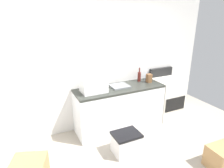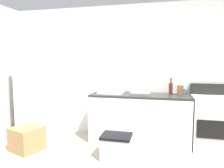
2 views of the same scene
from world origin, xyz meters
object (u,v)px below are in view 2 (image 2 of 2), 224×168
Objects in this scene: wine_bottle at (171,88)px; coffee_mug at (183,92)px; microwave at (111,86)px; knife_block at (180,90)px; refrigerator at (39,91)px; stove_oven at (210,121)px; cardboard_box_medium at (27,139)px; storage_bin at (116,147)px.

wine_bottle reaches higher than coffee_mug.
microwave is 1.26m from knife_block.
refrigerator reaches higher than microwave.
stove_oven is 6.11× the size of knife_block.
microwave is at bearing -179.22° from knife_block.
microwave is 1.72m from cardboard_box_medium.
stove_oven is at bearing -13.25° from wine_bottle.
microwave is 2.56× the size of knife_block.
coffee_mug is at bearing 3.51° from wine_bottle.
storage_bin is at bearing -152.23° from stove_oven.
knife_block is at bearing 1.42° from refrigerator.
storage_bin is at bearing -131.34° from wine_bottle.
knife_block is 0.40× the size of cardboard_box_medium.
storage_bin is (-0.83, -0.94, -0.82)m from wine_bottle.
coffee_mug reaches higher than storage_bin.
cardboard_box_medium is (-3.03, -0.82, -0.27)m from stove_oven.
coffee_mug is 2.88m from cardboard_box_medium.
stove_oven is 0.73m from knife_block.
coffee_mug is at bearing 65.53° from knife_block.
stove_oven is 1.85m from microwave.
coffee_mug is at bearing 20.87° from cardboard_box_medium.
cardboard_box_medium is at bearing -164.87° from stove_oven.
knife_block is at bearing -114.47° from coffee_mug.
cardboard_box_medium reaches higher than storage_bin.
refrigerator is 5.96× the size of wine_bottle.
wine_bottle reaches higher than storage_bin.
knife_block is at bearing -42.68° from wine_bottle.
stove_oven is 0.87m from wine_bottle.
stove_oven is at bearing -21.27° from coffee_mug.
wine_bottle is (2.61, 0.21, 0.12)m from refrigerator.
stove_oven is at bearing 27.77° from storage_bin.
stove_oven is 3.67× the size of wine_bottle.
cardboard_box_medium is 1.54m from storage_bin.
knife_block is at bearing 18.26° from cardboard_box_medium.
coffee_mug is 0.18m from knife_block.
microwave is 1.00× the size of storage_bin.
cardboard_box_medium is at bearing -147.21° from microwave.
coffee_mug is 0.22× the size of cardboard_box_medium.
storage_bin is at bearing -140.92° from knife_block.
refrigerator is 2.62m from wine_bottle.
stove_oven is at bearing 15.13° from cardboard_box_medium.
knife_block reaches higher than cardboard_box_medium.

